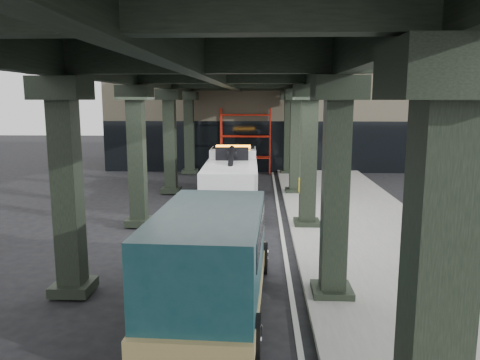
# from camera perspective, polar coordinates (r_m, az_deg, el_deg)

# --- Properties ---
(ground) EXTENTS (90.00, 90.00, 0.00)m
(ground) POSITION_cam_1_polar(r_m,az_deg,el_deg) (14.89, -1.24, -7.85)
(ground) COLOR black
(ground) RESTS_ON ground
(sidewalk) EXTENTS (5.00, 40.00, 0.15)m
(sidewalk) POSITION_cam_1_polar(r_m,az_deg,el_deg) (17.13, 14.49, -5.55)
(sidewalk) COLOR gray
(sidewalk) RESTS_ON ground
(lane_stripe) EXTENTS (0.12, 38.00, 0.01)m
(lane_stripe) POSITION_cam_1_polar(r_m,az_deg,el_deg) (16.79, 5.04, -5.82)
(lane_stripe) COLOR silver
(lane_stripe) RESTS_ON ground
(viaduct) EXTENTS (7.40, 32.00, 6.40)m
(viaduct) POSITION_cam_1_polar(r_m,az_deg,el_deg) (16.25, -2.28, 13.12)
(viaduct) COLOR black
(viaduct) RESTS_ON ground
(building) EXTENTS (22.00, 10.00, 8.00)m
(building) POSITION_cam_1_polar(r_m,az_deg,el_deg) (34.18, 4.39, 8.87)
(building) COLOR #C6B793
(building) RESTS_ON ground
(scaffolding) EXTENTS (3.08, 0.88, 4.00)m
(scaffolding) POSITION_cam_1_polar(r_m,az_deg,el_deg) (28.92, 0.69, 4.99)
(scaffolding) COLOR red
(scaffolding) RESTS_ON ground
(tow_truck) EXTENTS (2.46, 7.75, 2.52)m
(tow_truck) POSITION_cam_1_polar(r_m,az_deg,el_deg) (20.64, -0.99, 0.61)
(tow_truck) COLOR black
(tow_truck) RESTS_ON ground
(towed_van) EXTENTS (2.47, 5.74, 2.29)m
(towed_van) POSITION_cam_1_polar(r_m,az_deg,el_deg) (10.02, -3.49, -9.30)
(towed_van) COLOR #0F3238
(towed_van) RESTS_ON ground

